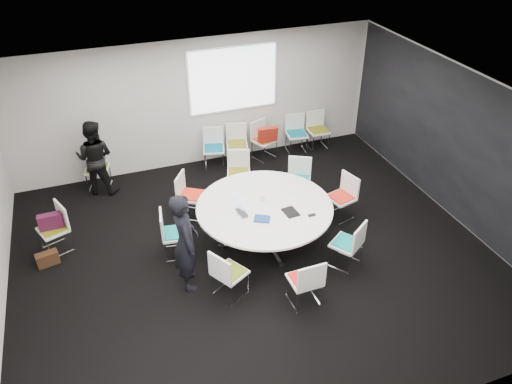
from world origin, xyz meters
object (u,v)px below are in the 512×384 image
object	(u,v)px
chair_spare_left	(56,237)
chair_back_d	(296,141)
cup	(262,198)
chair_ring_g	(304,288)
chair_ring_c	(239,180)
chair_ring_f	(229,281)
chair_ring_d	(191,203)
chair_ring_b	(298,188)
person_main	(185,242)
brown_bag	(48,259)
maroon_bag	(51,221)
conference_table	(264,214)
chair_ring_e	(176,241)
person_back	(95,158)
chair_back_e	(317,137)
chair_back_c	(264,147)
chair_back_b	(237,151)
chair_ring_h	(346,252)
chair_back_a	(214,155)
laptop	(244,212)
chair_ring_a	(340,205)
chair_person_back	(99,175)

from	to	relation	value
chair_spare_left	chair_back_d	bearing A→B (deg)	-92.00
cup	chair_ring_g	bearing A→B (deg)	-90.07
chair_back_d	chair_ring_c	bearing A→B (deg)	41.07
chair_ring_f	cup	distance (m)	1.74
chair_ring_d	chair_ring_b	bearing A→B (deg)	116.97
person_main	brown_bag	world-z (taller)	person_main
chair_ring_c	chair_spare_left	distance (m)	3.64
chair_ring_d	maroon_bag	distance (m)	2.51
conference_table	chair_ring_d	size ratio (longest dim) A/B	2.71
chair_ring_e	maroon_bag	xyz separation A→B (m)	(-1.94, 0.83, 0.34)
chair_ring_f	person_main	world-z (taller)	person_main
chair_ring_d	person_back	size ratio (longest dim) A/B	0.56
chair_ring_f	chair_back_e	world-z (taller)	same
chair_ring_c	cup	xyz separation A→B (m)	(-0.04, -1.44, 0.50)
chair_back_c	chair_spare_left	bearing A→B (deg)	-0.97
chair_spare_left	cup	size ratio (longest dim) A/B	9.78
chair_ring_g	chair_back_b	world-z (taller)	same
chair_ring_h	conference_table	bearing A→B (deg)	98.39
chair_back_c	brown_bag	world-z (taller)	chair_back_c
conference_table	person_back	bearing A→B (deg)	134.60
chair_back_c	chair_back_a	bearing A→B (deg)	-23.30
chair_spare_left	person_back	xyz separation A→B (m)	(0.89, 1.68, 0.52)
chair_ring_f	chair_back_d	size ratio (longest dim) A/B	1.00
chair_back_d	person_main	distance (m)	4.92
chair_ring_h	maroon_bag	world-z (taller)	chair_ring_h
conference_table	chair_back_c	distance (m)	3.02
chair_ring_g	chair_ring_h	distance (m)	1.16
chair_ring_e	laptop	size ratio (longest dim) A/B	2.95
chair_ring_g	brown_bag	world-z (taller)	chair_ring_g
chair_back_d	laptop	distance (m)	3.73
person_main	laptop	bearing A→B (deg)	-59.76
chair_spare_left	person_main	bearing A→B (deg)	-150.51
cup	brown_bag	size ratio (longest dim) A/B	0.25
chair_ring_g	chair_back_d	world-z (taller)	same
person_back	chair_ring_e	bearing A→B (deg)	135.48
chair_ring_f	chair_spare_left	distance (m)	3.26
chair_ring_g	person_main	world-z (taller)	person_main
conference_table	chair_back_a	bearing A→B (deg)	92.45
chair_ring_h	chair_back_e	xyz separation A→B (m)	(1.39, 3.95, 0.00)
chair_ring_b	cup	xyz separation A→B (m)	(-1.07, -0.77, 0.50)
chair_ring_c	laptop	world-z (taller)	chair_ring_c
chair_ring_a	chair_back_a	world-z (taller)	same
chair_ring_b	chair_person_back	bearing A→B (deg)	1.64
chair_back_d	conference_table	bearing A→B (deg)	63.98
chair_ring_b	cup	size ratio (longest dim) A/B	9.78
chair_ring_c	chair_ring_f	xyz separation A→B (m)	(-1.07, -2.75, 0.00)
chair_ring_f	chair_person_back	xyz separation A→B (m)	(-1.61, 3.93, 0.00)
person_back	cup	distance (m)	3.61
brown_bag	chair_ring_c	bearing A→B (deg)	15.24
chair_ring_d	cup	xyz separation A→B (m)	(1.07, -0.98, 0.50)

